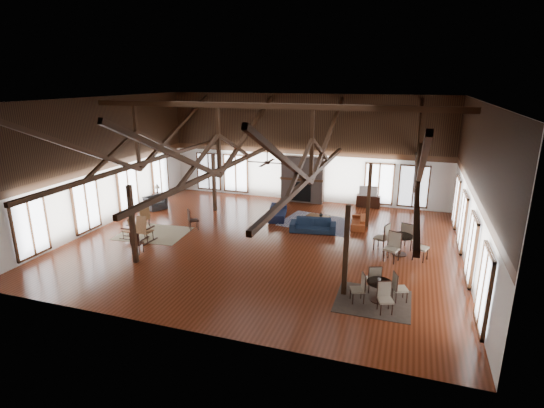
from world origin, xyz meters
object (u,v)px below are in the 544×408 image
(armchair, at_px, (155,203))
(coffee_table, at_px, (318,217))
(sofa_orange, at_px, (358,222))
(sofa_navy_front, at_px, (313,225))
(sofa_navy_left, at_px, (278,212))
(cafe_table_near, at_px, (379,288))
(cafe_table_far, at_px, (401,241))
(tv_console, at_px, (368,201))

(armchair, bearing_deg, coffee_table, -62.12)
(sofa_orange, distance_m, armchair, 10.82)
(armchair, bearing_deg, sofa_navy_front, -69.50)
(sofa_navy_left, xyz_separation_m, cafe_table_near, (5.55, -7.03, 0.18))
(sofa_navy_front, relative_size, cafe_table_far, 0.95)
(sofa_navy_left, relative_size, cafe_table_far, 0.91)
(tv_console, bearing_deg, sofa_navy_left, -141.01)
(sofa_navy_left, bearing_deg, sofa_orange, -103.39)
(coffee_table, xyz_separation_m, cafe_table_near, (3.41, -6.73, 0.12))
(coffee_table, distance_m, tv_console, 4.18)
(sofa_navy_left, relative_size, coffee_table, 1.73)
(sofa_navy_front, bearing_deg, coffee_table, 82.02)
(sofa_navy_front, height_order, tv_console, tv_console)
(cafe_table_far, distance_m, tv_console, 6.61)
(cafe_table_near, distance_m, cafe_table_far, 4.10)
(sofa_navy_front, xyz_separation_m, coffee_table, (-0.01, 1.15, 0.05))
(cafe_table_far, xyz_separation_m, tv_console, (-1.90, 6.33, -0.25))
(sofa_navy_left, bearing_deg, coffee_table, -110.15)
(coffee_table, relative_size, armchair, 1.11)
(cafe_table_near, bearing_deg, tv_console, 97.65)
(sofa_navy_front, distance_m, tv_console, 5.21)
(cafe_table_far, bearing_deg, sofa_navy_front, 158.79)
(sofa_navy_left, height_order, cafe_table_far, cafe_table_far)
(sofa_orange, relative_size, cafe_table_far, 0.75)
(sofa_navy_front, height_order, coffee_table, sofa_navy_front)
(sofa_navy_front, height_order, cafe_table_near, cafe_table_near)
(sofa_navy_front, height_order, sofa_navy_left, sofa_navy_front)
(coffee_table, bearing_deg, armchair, -165.38)
(armchair, height_order, cafe_table_far, cafe_table_far)
(sofa_orange, bearing_deg, tv_console, 172.83)
(armchair, xyz_separation_m, cafe_table_far, (12.82, -2.35, 0.23))
(sofa_navy_front, distance_m, cafe_table_far, 4.20)
(coffee_table, height_order, tv_console, tv_console)
(cafe_table_far, bearing_deg, coffee_table, 145.75)
(sofa_navy_left, height_order, armchair, armchair)
(cafe_table_near, relative_size, tv_console, 1.45)
(cafe_table_near, bearing_deg, sofa_orange, 102.23)
(tv_console, bearing_deg, cafe_table_far, -73.27)
(coffee_table, bearing_deg, cafe_table_far, -21.63)
(sofa_navy_front, relative_size, coffee_table, 1.80)
(cafe_table_near, bearing_deg, sofa_navy_front, 121.36)
(cafe_table_far, relative_size, tv_console, 1.75)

